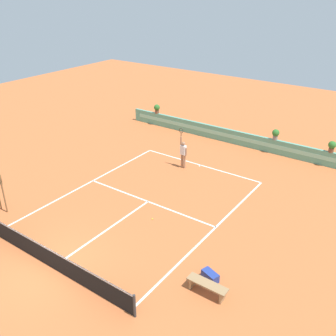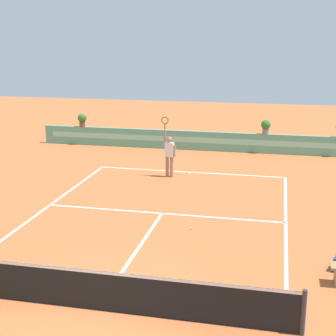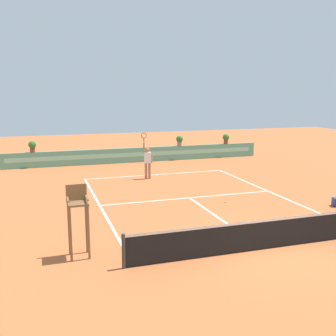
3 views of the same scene
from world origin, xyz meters
name	(u,v)px [view 1 (image 1 of 3)]	position (x,y,z in m)	size (l,w,h in m)	color
ground_plane	(143,205)	(0.00, 6.00, 0.00)	(60.00, 60.00, 0.00)	#BC6033
court_lines	(152,199)	(0.00, 6.72, 0.00)	(8.32, 11.94, 0.01)	white
net	(51,258)	(0.00, 0.00, 0.51)	(8.92, 0.10, 1.00)	#333333
back_wall_barrier	(233,137)	(0.00, 16.39, 0.50)	(18.00, 0.21, 1.00)	#599E84
bench_courtside	(207,286)	(5.93, 2.40, 0.38)	(1.60, 0.44, 0.51)	#99754C
gear_bag	(210,276)	(5.64, 3.13, 0.18)	(0.70, 0.36, 0.36)	navy
tennis_player	(183,152)	(-0.75, 10.96, 1.05)	(0.62, 0.26, 2.58)	#9E7051
tennis_ball_near_baseline	(152,219)	(1.23, 5.18, 0.03)	(0.07, 0.07, 0.07)	#CCE033
potted_plant_far_left	(157,108)	(-6.83, 16.39, 1.41)	(0.48, 0.48, 0.72)	brown
potted_plant_right	(276,134)	(3.08, 16.39, 1.41)	(0.48, 0.48, 0.72)	gray
potted_plant_far_right	(332,146)	(6.70, 16.39, 1.41)	(0.48, 0.48, 0.72)	brown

